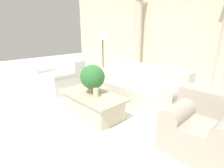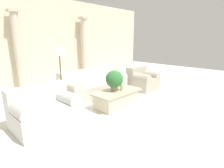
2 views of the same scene
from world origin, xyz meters
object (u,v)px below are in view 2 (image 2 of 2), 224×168
Objects in this scene: loveseat at (44,109)px; floor_lamp at (59,54)px; sofa_long at (94,85)px; potted_plant at (114,79)px; armchair at (142,79)px; coffee_table at (117,98)px.

loveseat is 1.56m from floor_lamp.
sofa_long is 3.92× the size of potted_plant.
floor_lamp reaches higher than sofa_long.
floor_lamp reaches higher than potted_plant.
potted_plant is 1.96m from armchair.
sofa_long and loveseat have the same top height.
loveseat is at bearing -158.63° from sofa_long.
sofa_long is at bearing 78.07° from potted_plant.
sofa_long is 2.40× the size of armchair.
loveseat is 3.68m from armchair.
potted_plant is at bearing -101.93° from sofa_long.
sofa_long is 1.79m from armchair.
floor_lamp is (0.88, 0.77, 1.03)m from loveseat.
armchair is at bearing 13.91° from coffee_table.
potted_plant is (1.79, -0.30, 0.38)m from loveseat.
loveseat is 2.24× the size of potted_plant.
coffee_table is 1.88m from floor_lamp.
potted_plant reaches higher than coffee_table.
coffee_table is 0.84× the size of floor_lamp.
armchair is at bearing 12.02° from potted_plant.
loveseat is 0.77× the size of floor_lamp.
potted_plant reaches higher than loveseat.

